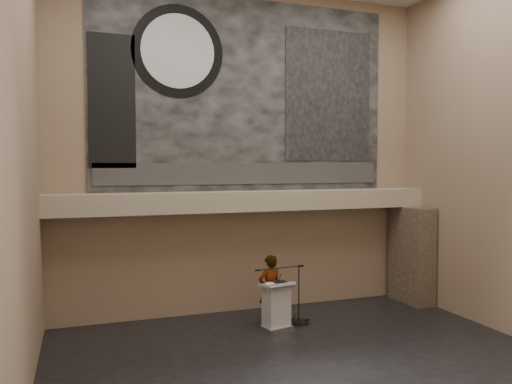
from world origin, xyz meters
name	(u,v)px	position (x,y,z in m)	size (l,w,h in m)	color
floor	(311,365)	(0.00, 0.00, 0.00)	(10.00, 10.00, 0.00)	black
wall_back	(246,151)	(0.00, 4.00, 4.25)	(10.00, 0.02, 8.50)	#91765C
wall_front	(469,131)	(0.00, -4.00, 4.25)	(10.00, 0.02, 8.50)	#91765C
wall_left	(22,140)	(-5.00, 0.00, 4.25)	(0.02, 8.00, 8.50)	#91765C
soffit	(251,201)	(0.00, 3.60, 2.95)	(10.00, 0.80, 0.50)	tan
sprinkler_left	(190,214)	(-1.60, 3.55, 2.67)	(0.04, 0.04, 0.06)	#B2893D
sprinkler_right	(318,210)	(1.90, 3.55, 2.67)	(0.04, 0.04, 0.06)	#B2893D
banner	(246,95)	(0.00, 3.97, 5.70)	(8.00, 0.05, 5.00)	black
banner_text_strip	(247,174)	(0.00, 3.93, 3.65)	(7.76, 0.02, 0.55)	#2E2E2E
banner_clock_rim	(178,51)	(-1.80, 3.93, 6.70)	(2.30, 2.30, 0.02)	black
banner_clock_face	(178,51)	(-1.80, 3.91, 6.70)	(1.84, 1.84, 0.02)	silver
banner_building_print	(329,96)	(2.40, 3.93, 5.80)	(2.60, 0.02, 3.60)	black
banner_brick_print	(112,101)	(-3.40, 3.93, 5.40)	(1.10, 0.02, 3.20)	black
stone_pier	(411,255)	(4.65, 3.15, 1.35)	(0.60, 1.40, 2.70)	#44362A
lectern	(276,306)	(0.17, 2.23, 0.55)	(0.84, 0.67, 1.14)	silver
binder	(280,282)	(0.26, 2.21, 1.12)	(0.27, 0.22, 0.04)	black
papers	(270,284)	(0.00, 2.18, 1.10)	(0.20, 0.27, 0.01)	white
speaker_person	(270,289)	(0.17, 2.67, 0.84)	(0.61, 0.40, 1.68)	silver
mic_stand	(297,314)	(0.83, 2.49, 0.21)	(1.43, 0.52, 1.44)	black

